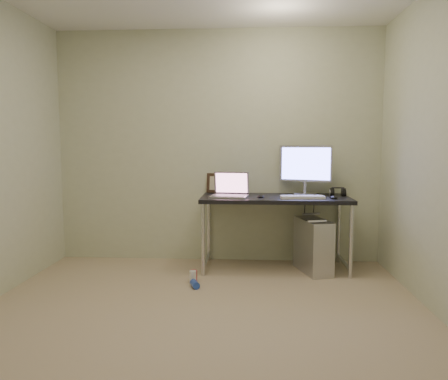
# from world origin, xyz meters

# --- Properties ---
(floor) EXTENTS (3.50, 3.50, 0.00)m
(floor) POSITION_xyz_m (0.00, 0.00, 0.00)
(floor) COLOR tan
(floor) RESTS_ON ground
(wall_back) EXTENTS (3.50, 0.02, 2.50)m
(wall_back) POSITION_xyz_m (0.00, 1.75, 1.25)
(wall_back) COLOR beige
(wall_back) RESTS_ON ground
(desk) EXTENTS (1.50, 0.65, 0.75)m
(desk) POSITION_xyz_m (0.61, 1.42, 0.67)
(desk) COLOR black
(desk) RESTS_ON ground
(tower_computer) EXTENTS (0.35, 0.55, 0.57)m
(tower_computer) POSITION_xyz_m (0.99, 1.33, 0.27)
(tower_computer) COLOR #BBBBC0
(tower_computer) RESTS_ON ground
(cable_a) EXTENTS (0.01, 0.16, 0.69)m
(cable_a) POSITION_xyz_m (0.94, 1.70, 0.40)
(cable_a) COLOR black
(cable_a) RESTS_ON ground
(cable_b) EXTENTS (0.02, 0.11, 0.71)m
(cable_b) POSITION_xyz_m (1.03, 1.68, 0.38)
(cable_b) COLOR black
(cable_b) RESTS_ON ground
(can_red) EXTENTS (0.06, 0.06, 0.12)m
(can_red) POSITION_xyz_m (-0.16, 0.92, 0.06)
(can_red) COLOR #B71A30
(can_red) RESTS_ON ground
(can_white) EXTENTS (0.07, 0.07, 0.12)m
(can_white) POSITION_xyz_m (-0.17, 0.90, 0.06)
(can_white) COLOR silver
(can_white) RESTS_ON ground
(can_blue) EXTENTS (0.10, 0.13, 0.06)m
(can_blue) POSITION_xyz_m (-0.13, 0.77, 0.03)
(can_blue) COLOR blue
(can_blue) RESTS_ON ground
(laptop) EXTENTS (0.40, 0.34, 0.25)m
(laptop) POSITION_xyz_m (0.15, 1.37, 0.81)
(laptop) COLOR silver
(laptop) RESTS_ON desk
(monitor) EXTENTS (0.53, 0.23, 0.52)m
(monitor) POSITION_xyz_m (0.93, 1.60, 1.05)
(monitor) COLOR silver
(monitor) RESTS_ON desk
(keyboard) EXTENTS (0.43, 0.17, 0.03)m
(keyboard) POSITION_xyz_m (0.87, 1.28, 0.76)
(keyboard) COLOR white
(keyboard) RESTS_ON desk
(mouse_right) EXTENTS (0.09, 0.12, 0.04)m
(mouse_right) POSITION_xyz_m (1.17, 1.27, 0.77)
(mouse_right) COLOR black
(mouse_right) RESTS_ON desk
(mouse_left) EXTENTS (0.08, 0.11, 0.03)m
(mouse_left) POSITION_xyz_m (0.46, 1.33, 0.77)
(mouse_left) COLOR black
(mouse_left) RESTS_ON desk
(headphones) EXTENTS (0.16, 0.10, 0.11)m
(headphones) POSITION_xyz_m (1.26, 1.54, 0.78)
(headphones) COLOR black
(headphones) RESTS_ON desk
(picture_frame) EXTENTS (0.27, 0.10, 0.22)m
(picture_frame) POSITION_xyz_m (0.02, 1.73, 0.86)
(picture_frame) COLOR black
(picture_frame) RESTS_ON desk
(webcam) EXTENTS (0.04, 0.03, 0.11)m
(webcam) POSITION_xyz_m (0.24, 1.72, 0.83)
(webcam) COLOR silver
(webcam) RESTS_ON desk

